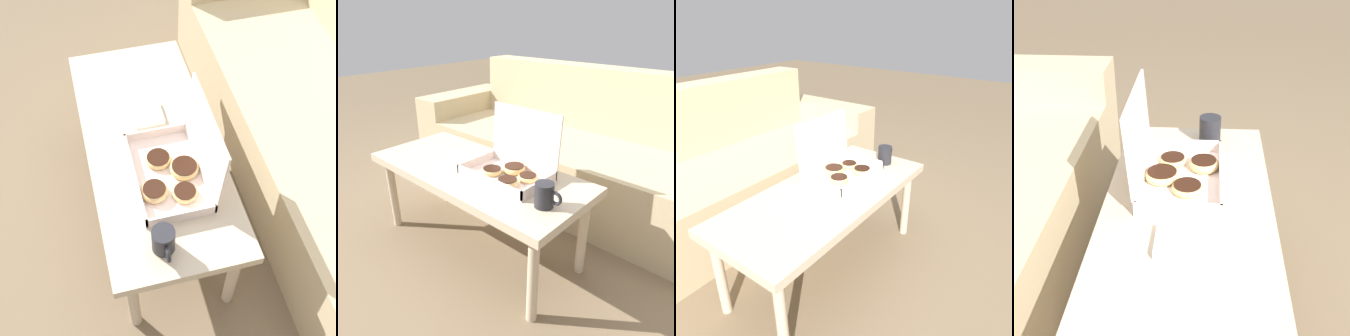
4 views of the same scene
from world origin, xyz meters
TOP-DOWN VIEW (x-y plane):
  - ground_plane at (0.00, 0.00)m, footprint 12.00×12.00m
  - couch at (0.00, 0.78)m, footprint 2.22×0.78m
  - coffee_table at (0.00, -0.06)m, footprint 1.12×0.49m
  - pastry_box at (0.18, -0.01)m, footprint 0.39×0.27m
  - coffee_mug at (0.45, -0.12)m, footprint 0.12×0.08m
  - napkin_stack at (-0.13, -0.04)m, footprint 0.12×0.12m

SIDE VIEW (x-z plane):
  - ground_plane at x=0.00m, z-range 0.00..0.00m
  - couch at x=0.00m, z-range -0.13..0.70m
  - coffee_table at x=0.00m, z-range 0.18..0.63m
  - napkin_stack at x=-0.13m, z-range 0.46..0.48m
  - coffee_mug at x=0.45m, z-range 0.46..0.56m
  - pastry_box at x=0.18m, z-range 0.36..0.66m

